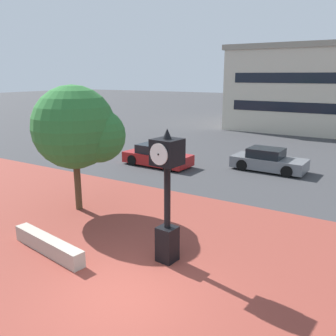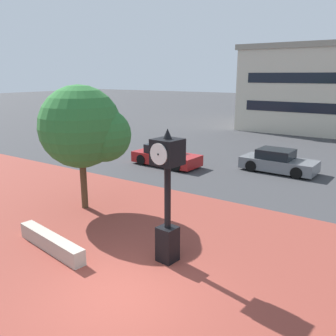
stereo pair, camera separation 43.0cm
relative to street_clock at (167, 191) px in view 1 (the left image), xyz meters
The scene contains 7 objects.
ground_plane 3.00m from the street_clock, 90.14° to the right, with size 200.00×200.00×0.00m, color #38383A.
plaza_brick_paving 2.16m from the street_clock, 91.52° to the right, with size 44.00×11.80×0.01m, color brown.
planter_wall 4.17m from the street_clock, 156.03° to the right, with size 3.20×0.40×0.50m, color #ADA393.
street_clock is the anchor object (origin of this frame).
plaza_tree 5.57m from the street_clock, 160.53° to the left, with size 3.49×3.25×4.99m.
car_street_near 11.98m from the street_clock, 92.46° to the left, with size 4.19×2.03×1.28m.
car_street_far 11.68m from the street_clock, 124.81° to the left, with size 4.25×1.94×1.28m.
Camera 1 is at (5.02, -6.06, 5.32)m, focal length 38.25 mm.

